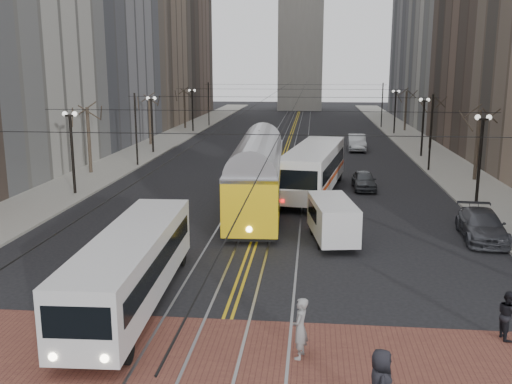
% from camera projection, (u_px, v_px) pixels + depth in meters
% --- Properties ---
extents(ground, '(260.00, 260.00, 0.00)m').
position_uv_depth(ground, '(231.00, 308.00, 21.35)').
color(ground, black).
rests_on(ground, ground).
extents(sidewalk_left, '(5.00, 140.00, 0.15)m').
position_uv_depth(sidewalk_left, '(159.00, 144.00, 66.53)').
color(sidewalk_left, gray).
rests_on(sidewalk_left, ground).
extents(sidewalk_right, '(5.00, 140.00, 0.15)m').
position_uv_depth(sidewalk_right, '(421.00, 147.00, 63.60)').
color(sidewalk_right, gray).
rests_on(sidewalk_right, ground).
extents(crosswalk_band, '(25.00, 6.00, 0.01)m').
position_uv_depth(crosswalk_band, '(213.00, 361.00, 17.46)').
color(crosswalk_band, brown).
rests_on(crosswalk_band, ground).
extents(streetcar_rails, '(4.80, 130.00, 0.02)m').
position_uv_depth(streetcar_rails, '(287.00, 146.00, 65.08)').
color(streetcar_rails, gray).
rests_on(streetcar_rails, ground).
extents(centre_lines, '(0.42, 130.00, 0.01)m').
position_uv_depth(centre_lines, '(287.00, 146.00, 65.08)').
color(centre_lines, gold).
rests_on(centre_lines, ground).
extents(building_left_far, '(16.00, 20.00, 40.00)m').
position_uv_depth(building_left_far, '(158.00, 4.00, 103.13)').
color(building_left_far, brown).
rests_on(building_left_far, ground).
extents(building_right_far, '(16.00, 20.00, 40.00)m').
position_uv_depth(building_right_far, '(448.00, 1.00, 98.14)').
color(building_right_far, slate).
rests_on(building_right_far, ground).
extents(lamp_posts, '(27.60, 57.20, 5.60)m').
position_uv_depth(lamp_posts, '(279.00, 139.00, 48.69)').
color(lamp_posts, black).
rests_on(lamp_posts, ground).
extents(street_trees, '(31.68, 53.28, 5.60)m').
position_uv_depth(street_trees, '(283.00, 131.00, 55.01)').
color(street_trees, '#382D23').
rests_on(street_trees, ground).
extents(trolley_wires, '(25.96, 120.00, 6.60)m').
position_uv_depth(trolley_wires, '(283.00, 121.00, 54.39)').
color(trolley_wires, black).
rests_on(trolley_wires, ground).
extents(transit_bus, '(2.75, 11.28, 2.80)m').
position_uv_depth(transit_bus, '(132.00, 269.00, 21.42)').
color(transit_bus, silver).
rests_on(transit_bus, ground).
extents(streetcar, '(3.55, 15.66, 3.67)m').
position_uv_depth(streetcar, '(258.00, 181.00, 35.87)').
color(streetcar, yellow).
rests_on(streetcar, ground).
extents(rear_bus, '(4.74, 13.17, 3.36)m').
position_uv_depth(rear_bus, '(314.00, 171.00, 40.20)').
color(rear_bus, white).
rests_on(rear_bus, ground).
extents(cargo_van, '(2.63, 5.17, 2.18)m').
position_uv_depth(cargo_van, '(332.00, 221.00, 29.23)').
color(cargo_van, silver).
rests_on(cargo_van, ground).
extents(sedan_grey, '(1.69, 4.05, 1.37)m').
position_uv_depth(sedan_grey, '(364.00, 180.00, 41.93)').
color(sedan_grey, '#3F4347').
rests_on(sedan_grey, ground).
extents(sedan_silver, '(1.89, 5.21, 1.71)m').
position_uv_depth(sedan_silver, '(357.00, 143.00, 61.57)').
color(sedan_silver, '#B6BBBF').
rests_on(sedan_silver, ground).
extents(sedan_parked, '(2.49, 5.31, 1.50)m').
position_uv_depth(sedan_parked, '(482.00, 225.00, 29.75)').
color(sedan_parked, '#3A3C41').
rests_on(sedan_parked, ground).
extents(pedestrian_b, '(0.62, 0.80, 1.95)m').
position_uv_depth(pedestrian_b, '(300.00, 328.00, 17.50)').
color(pedestrian_b, gray).
rests_on(pedestrian_b, crosswalk_band).
extents(pedestrian_c, '(0.71, 0.86, 1.65)m').
position_uv_depth(pedestrian_c, '(508.00, 315.00, 18.79)').
color(pedestrian_c, black).
rests_on(pedestrian_c, crosswalk_band).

